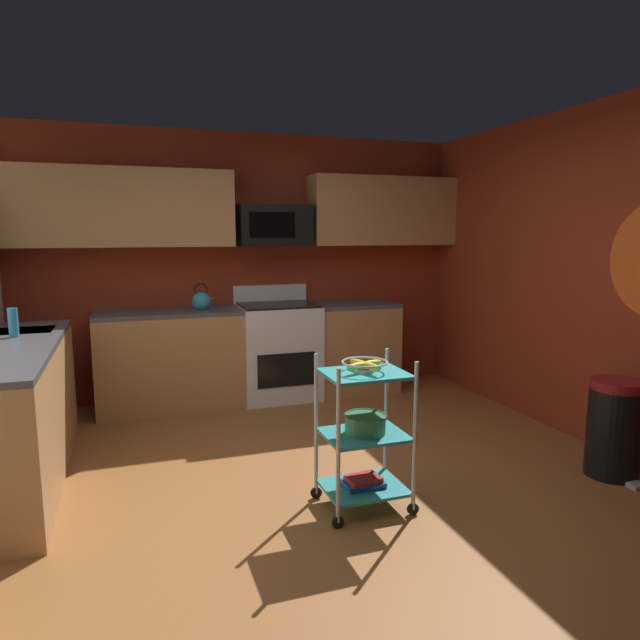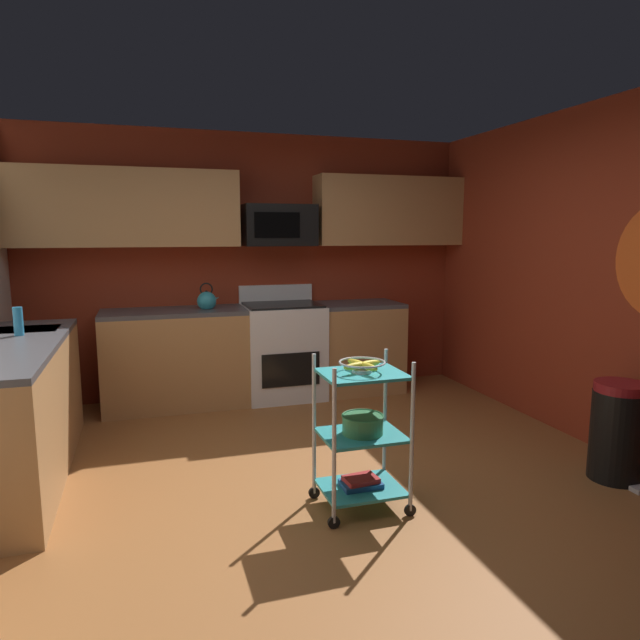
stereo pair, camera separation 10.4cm
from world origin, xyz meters
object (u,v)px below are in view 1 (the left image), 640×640
Objects in this scene: book_stack at (363,482)px; microwave at (273,225)px; kettle at (202,301)px; mixing_bowl_large at (365,423)px; trash_can at (614,429)px; fruit_bowl at (365,364)px; rolling_cart at (364,434)px; dish_soap_bottle at (13,323)px; oven_range at (278,350)px.

microwave is at bearing 87.63° from book_stack.
mixing_bowl_large is at bearing -75.16° from kettle.
trash_can is at bearing -57.76° from microwave.
fruit_bowl is at bearing -92.37° from microwave.
dish_soap_bottle reaches higher than rolling_cart.
microwave is 2.95× the size of book_stack.
trash_can is at bearing -4.48° from mixing_bowl_large.
trash_can is at bearing -46.58° from kettle.
oven_range is at bearing 87.52° from fruit_bowl.
dish_soap_bottle is (-2.13, -1.04, 0.54)m from oven_range.
oven_range is 1.20× the size of rolling_cart.
book_stack is 2.59m from dish_soap_bottle.
microwave is 2.94m from book_stack.
dish_soap_bottle reaches higher than oven_range.
dish_soap_bottle is at bearing 146.31° from mixing_bowl_large.
mixing_bowl_large is 2.52m from kettle.
book_stack is 1.19× the size of dish_soap_bottle.
microwave is at bearing 122.24° from trash_can.
rolling_cart reaches higher than mixing_bowl_large.
book_stack is at bearing 116.57° from rolling_cart.
kettle is (-0.63, 2.39, 0.84)m from book_stack.
microwave reaches higher than dish_soap_bottle.
rolling_cart is 1.78m from trash_can.
dish_soap_bottle is 4.14m from trash_can.
rolling_cart is at bearing 180.00° from mixing_bowl_large.
trash_can reaches higher than book_stack.
mixing_bowl_large is (-0.10, -2.39, 0.04)m from oven_range.
book_stack is at bearing -92.37° from microwave.
rolling_cart is 3.85× the size of book_stack.
rolling_cart is 0.07m from mixing_bowl_large.
microwave is at bearing 8.46° from kettle.
kettle is at bearing 133.42° from trash_can.
kettle is (-0.63, 2.39, 0.48)m from mixing_bowl_large.
microwave reaches higher than book_stack.
kettle is at bearing 104.84° from mixing_bowl_large.
book_stack is at bearing 180.00° from mixing_bowl_large.
oven_range is 1.57× the size of microwave.
oven_range is at bearing 87.52° from book_stack.
microwave is 0.77× the size of rolling_cart.
kettle is at bearing 36.35° from dish_soap_bottle.
book_stack is 2.61m from kettle.
rolling_cart is 3.63× the size of mixing_bowl_large.
mixing_bowl_large is 2.50m from dish_soap_bottle.
book_stack is at bearing -92.48° from oven_range.
dish_soap_bottle is at bearing -154.09° from oven_range.
fruit_bowl reaches higher than trash_can.
kettle is (-0.63, 2.39, 0.54)m from rolling_cart.
rolling_cart reaches higher than fruit_bowl.
mixing_bowl_large is 0.95× the size of kettle.
kettle reaches higher than fruit_bowl.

